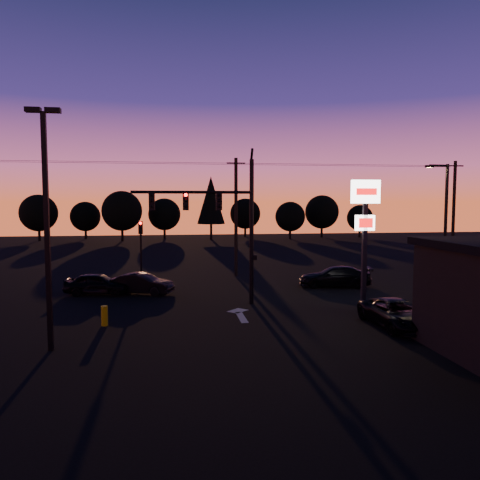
% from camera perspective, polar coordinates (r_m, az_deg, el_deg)
% --- Properties ---
extents(ground, '(120.00, 120.00, 0.00)m').
position_cam_1_polar(ground, '(22.31, -0.70, -10.08)').
color(ground, black).
rests_on(ground, ground).
extents(lane_arrow, '(1.20, 3.10, 0.01)m').
position_cam_1_polar(lane_arrow, '(23.97, -0.03, -9.02)').
color(lane_arrow, beige).
rests_on(lane_arrow, ground).
extents(traffic_signal_mast, '(6.79, 0.52, 8.58)m').
position_cam_1_polar(traffic_signal_mast, '(25.53, -2.12, 3.00)').
color(traffic_signal_mast, black).
rests_on(traffic_signal_mast, ground).
extents(secondary_signal, '(0.30, 0.31, 4.35)m').
position_cam_1_polar(secondary_signal, '(33.06, -12.00, -0.32)').
color(secondary_signal, black).
rests_on(secondary_signal, ground).
extents(parking_lot_light, '(1.25, 0.30, 9.14)m').
position_cam_1_polar(parking_lot_light, '(18.97, -22.53, 3.08)').
color(parking_lot_light, black).
rests_on(parking_lot_light, ground).
extents(pylon_sign, '(1.50, 0.28, 6.80)m').
position_cam_1_polar(pylon_sign, '(24.92, 15.00, 2.75)').
color(pylon_sign, black).
rests_on(pylon_sign, ground).
extents(streetlight, '(1.55, 0.35, 8.00)m').
position_cam_1_polar(streetlight, '(31.70, 23.64, 2.01)').
color(streetlight, black).
rests_on(streetlight, ground).
extents(utility_pole_1, '(1.40, 0.26, 9.00)m').
position_cam_1_polar(utility_pole_1, '(35.73, -0.50, 2.93)').
color(utility_pole_1, black).
rests_on(utility_pole_1, ground).
extents(utility_pole_2, '(1.40, 0.26, 9.00)m').
position_cam_1_polar(utility_pole_2, '(42.13, 24.58, 2.77)').
color(utility_pole_2, black).
rests_on(utility_pole_2, ground).
extents(power_wires, '(36.00, 1.22, 0.07)m').
position_cam_1_polar(power_wires, '(35.83, -0.50, 9.30)').
color(power_wires, black).
rests_on(power_wires, ground).
extents(bollard, '(0.31, 0.31, 0.92)m').
position_cam_1_polar(bollard, '(22.61, -16.20, -8.87)').
color(bollard, '#C0AC04').
rests_on(bollard, ground).
extents(tree_0, '(5.36, 5.36, 6.74)m').
position_cam_1_polar(tree_0, '(73.93, -23.34, 3.04)').
color(tree_0, black).
rests_on(tree_0, ground).
extents(tree_1, '(4.54, 4.54, 5.71)m').
position_cam_1_polar(tree_1, '(75.57, -18.33, 2.73)').
color(tree_1, black).
rests_on(tree_1, ground).
extents(tree_2, '(5.77, 5.78, 7.26)m').
position_cam_1_polar(tree_2, '(69.76, -14.20, 3.46)').
color(tree_2, black).
rests_on(tree_2, ground).
extents(tree_3, '(4.95, 4.95, 6.22)m').
position_cam_1_polar(tree_3, '(73.42, -9.20, 3.11)').
color(tree_3, black).
rests_on(tree_3, ground).
extents(tree_4, '(4.18, 4.18, 9.50)m').
position_cam_1_polar(tree_4, '(70.62, -3.56, 4.87)').
color(tree_4, black).
rests_on(tree_4, ground).
extents(tree_5, '(4.95, 4.95, 6.22)m').
position_cam_1_polar(tree_5, '(76.33, 0.64, 3.22)').
color(tree_5, black).
rests_on(tree_5, ground).
extents(tree_6, '(4.54, 4.54, 5.71)m').
position_cam_1_polar(tree_6, '(71.68, 6.14, 2.85)').
color(tree_6, black).
rests_on(tree_6, ground).
extents(tree_7, '(5.36, 5.36, 6.74)m').
position_cam_1_polar(tree_7, '(76.23, 9.96, 3.39)').
color(tree_7, black).
rests_on(tree_7, ground).
extents(tree_8, '(4.12, 4.12, 5.19)m').
position_cam_1_polar(tree_8, '(77.41, 14.41, 2.63)').
color(tree_8, black).
rests_on(tree_8, ground).
extents(car_left, '(4.17, 2.23, 1.35)m').
position_cam_1_polar(car_left, '(30.04, -16.96, -5.12)').
color(car_left, black).
rests_on(car_left, ground).
extents(car_mid, '(4.14, 2.63, 1.29)m').
position_cam_1_polar(car_mid, '(29.58, -11.94, -5.23)').
color(car_mid, black).
rests_on(car_mid, ground).
extents(car_right, '(5.03, 2.82, 1.38)m').
position_cam_1_polar(car_right, '(32.05, 11.50, -4.38)').
color(car_right, black).
rests_on(car_right, ground).
extents(suv_parked, '(2.27, 4.55, 1.24)m').
position_cam_1_polar(suv_parked, '(22.58, 18.59, -8.52)').
color(suv_parked, black).
rests_on(suv_parked, ground).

